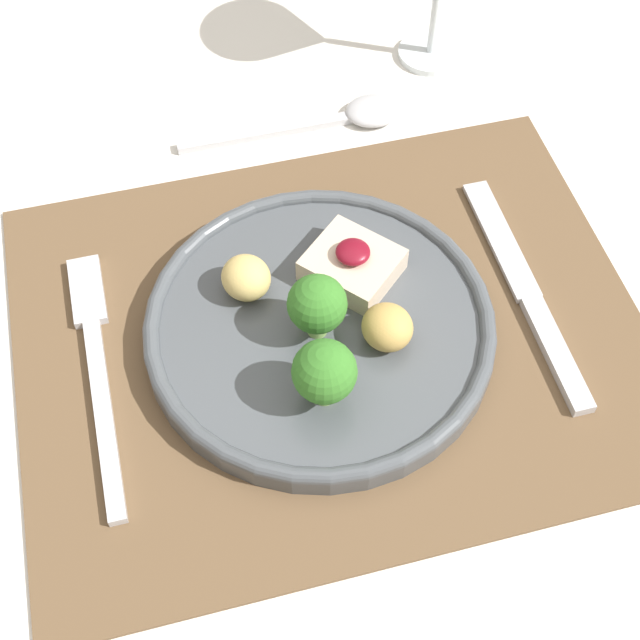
{
  "coord_description": "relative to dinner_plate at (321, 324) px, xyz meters",
  "views": [
    {
      "loc": [
        -0.1,
        -0.35,
        1.29
      ],
      "look_at": [
        -0.01,
        -0.0,
        0.77
      ],
      "focal_mm": 50.0,
      "sensor_mm": 36.0,
      "label": 1
    }
  ],
  "objects": [
    {
      "name": "ground_plane",
      "position": [
        0.01,
        0.0,
        -0.77
      ],
      "size": [
        8.0,
        8.0,
        0.0
      ],
      "primitive_type": "plane",
      "color": "brown"
    },
    {
      "name": "dining_table",
      "position": [
        0.01,
        0.0,
        -0.1
      ],
      "size": [
        1.26,
        1.22,
        0.75
      ],
      "color": "white",
      "rests_on": "ground_plane"
    },
    {
      "name": "placemat",
      "position": [
        0.01,
        0.0,
        -0.02
      ],
      "size": [
        0.45,
        0.36,
        0.0
      ],
      "primitive_type": "cube",
      "color": "brown",
      "rests_on": "dining_table"
    },
    {
      "name": "dinner_plate",
      "position": [
        0.0,
        0.0,
        0.0
      ],
      "size": [
        0.25,
        0.25,
        0.07
      ],
      "color": "#4C5156",
      "rests_on": "placemat"
    },
    {
      "name": "fork",
      "position": [
        -0.16,
        0.02,
        -0.01
      ],
      "size": [
        0.02,
        0.22,
        0.01
      ],
      "rotation": [
        0.0,
        0.0,
        0.04
      ],
      "color": "silver",
      "rests_on": "placemat"
    },
    {
      "name": "knife",
      "position": [
        0.16,
        -0.01,
        -0.01
      ],
      "size": [
        0.02,
        0.22,
        0.01
      ],
      "rotation": [
        0.0,
        0.0,
        -0.03
      ],
      "color": "silver",
      "rests_on": "placemat"
    },
    {
      "name": "spoon",
      "position": [
        0.08,
        0.22,
        -0.01
      ],
      "size": [
        0.2,
        0.04,
        0.01
      ],
      "rotation": [
        0.0,
        0.0,
        -0.03
      ],
      "color": "silver",
      "rests_on": "dining_table"
    }
  ]
}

